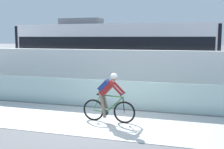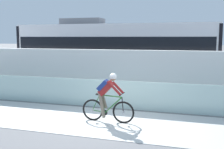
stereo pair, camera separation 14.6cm
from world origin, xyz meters
The scene contains 8 objects.
ground_plane centered at (0.00, 0.00, 0.00)m, with size 200.00×200.00×0.00m, color slate.
bike_path_deck centered at (0.00, 0.00, 0.01)m, with size 32.00×3.20×0.01m, color beige.
glass_parapet centered at (0.00, 1.85, 0.55)m, with size 32.00×0.05×1.09m, color silver.
concrete_barrier_wall centered at (0.00, 3.65, 1.10)m, with size 32.00×0.36×2.19m, color white.
tram_rail_near centered at (0.00, 6.13, 0.00)m, with size 32.00×0.08×0.01m, color #595654.
tram_rail_far centered at (0.00, 7.57, 0.00)m, with size 32.00×0.08×0.01m, color #595654.
tram centered at (-2.03, 6.85, 1.89)m, with size 11.06×2.54×3.81m.
cyclist_on_bike centered at (-0.15, 0.00, 0.80)m, with size 1.77×0.58×1.61m.
Camera 2 is at (2.83, -8.74, 2.73)m, focal length 46.78 mm.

